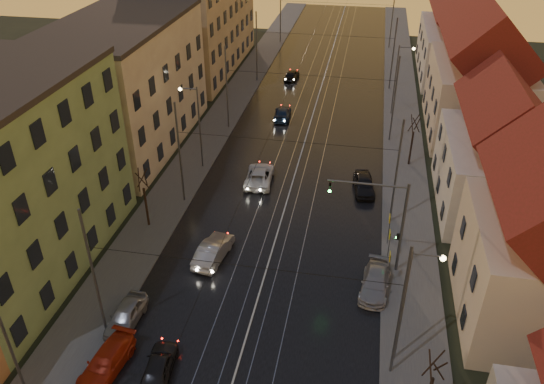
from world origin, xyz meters
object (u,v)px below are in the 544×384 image
Objects in this scene: driving_car_2 at (259,175)px; street_lamp_3 at (399,73)px; traffic_light_mast at (388,216)px; parked_left_2 at (106,362)px; parked_right_1 at (375,282)px; parked_left_3 at (126,315)px; street_lamp_0 at (11,366)px; driving_car_0 at (159,366)px; driving_car_3 at (282,113)px; street_lamp_1 at (410,297)px; driving_car_4 at (292,75)px; street_lamp_2 at (196,120)px; parked_right_2 at (364,184)px; driving_car_1 at (213,250)px.

street_lamp_3 is at bearing -128.00° from driving_car_2.
traffic_light_mast reaches higher than parked_left_2.
traffic_light_mast is 4.56m from parked_right_1.
parked_left_3 is (-16.70, -36.14, -4.21)m from street_lamp_3.
street_lamp_0 is at bearing -99.36° from parked_left_3.
driving_car_3 is at bearing -97.56° from driving_car_0.
parked_right_1 is (10.85, -26.83, 0.03)m from driving_car_3.
traffic_light_mast is 1.45× the size of driving_car_2.
driving_car_3 is (5.83, 40.59, -4.26)m from street_lamp_0.
street_lamp_1 reaches higher than driving_car_4.
parked_left_3 is at bearing -85.73° from street_lamp_2.
street_lamp_2 and street_lamp_3 have the same top height.
street_lamp_2 is 20.64m from parked_left_3.
driving_car_2 is at bearing 97.69° from driving_car_4.
street_lamp_2 is 24.24m from street_lamp_3.
driving_car_2 reaches higher than driving_car_0.
parked_left_2 is 26.01m from parked_right_2.
driving_car_1 reaches higher than parked_left_2.
driving_car_2 is at bearing 85.81° from parked_left_2.
parked_left_2 is (-3.92, -36.35, 0.01)m from driving_car_3.
street_lamp_2 is 1.61× the size of driving_car_2.
parked_left_3 is at bearing 72.21° from driving_car_2.
street_lamp_0 is 1.00× the size of street_lamp_1.
street_lamp_2 is 1.00× the size of street_lamp_3.
traffic_light_mast reaches higher than driving_car_1.
driving_car_3 is (-12.38, 32.59, -4.26)m from street_lamp_1.
parked_right_1 is (11.76, -39.61, 0.01)m from driving_car_4.
driving_car_0 is (4.92, -23.48, -4.24)m from street_lamp_2.
parked_right_1 is 1.06× the size of parked_right_2.
driving_car_2 is 16.40m from parked_right_1.
street_lamp_0 is 30.92m from parked_right_2.
parked_right_1 reaches higher than driving_car_4.
parked_left_3 reaches higher than parked_right_1.
street_lamp_0 is at bearing 73.17° from driving_car_2.
street_lamp_2 is at bearing 145.72° from parked_right_1.
driving_car_4 is (-0.91, 12.78, 0.02)m from driving_car_3.
parked_right_1 is (16.68, -14.24, -4.24)m from street_lamp_2.
parked_left_2 is (-16.30, -3.76, -4.25)m from street_lamp_1.
street_lamp_2 is at bearing -18.88° from driving_car_2.
street_lamp_0 is 22.04m from parked_right_1.
street_lamp_0 is at bearing -112.48° from street_lamp_3.
traffic_light_mast is at bearing 132.98° from driving_car_2.
driving_car_0 is at bearing 42.55° from street_lamp_0.
street_lamp_0 reaches higher than parked_right_2.
street_lamp_2 is at bearing 132.32° from street_lamp_1.
street_lamp_1 is 2.03× the size of parked_left_3.
driving_car_1 reaches higher than parked_right_1.
street_lamp_1 is 1.00× the size of street_lamp_3.
traffic_light_mast is 27.34m from driving_car_3.
street_lamp_1 is at bearing 19.66° from parked_left_2.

